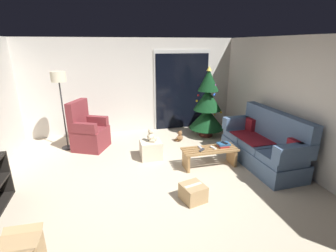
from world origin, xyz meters
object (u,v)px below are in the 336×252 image
(remote_white, at_px, (213,148))
(teddy_bear_chestnut_by_tree, at_px, (180,137))
(coffee_table, at_px, (210,154))
(ottoman, at_px, (151,149))
(floor_lamp, at_px, (59,84))
(teddy_bear_cream, at_px, (151,136))
(cardboard_box_taped_mid_floor, at_px, (193,193))
(cell_phone, at_px, (224,143))
(christmas_tree, at_px, (207,106))
(remote_silver, at_px, (200,147))
(couch, at_px, (264,145))
(remote_graphite, at_px, (202,150))
(book_stack, at_px, (223,145))
(armchair, at_px, (88,132))

(remote_white, bearing_deg, teddy_bear_chestnut_by_tree, -96.91)
(coffee_table, relative_size, ottoman, 2.50)
(ottoman, bearing_deg, floor_lamp, 151.40)
(teddy_bear_cream, relative_size, cardboard_box_taped_mid_floor, 0.67)
(floor_lamp, xyz_separation_m, ottoman, (1.81, -0.99, -1.31))
(cell_phone, bearing_deg, remote_white, 164.81)
(christmas_tree, height_order, teddy_bear_cream, christmas_tree)
(coffee_table, distance_m, remote_white, 0.16)
(remote_silver, relative_size, christmas_tree, 0.09)
(couch, bearing_deg, cardboard_box_taped_mid_floor, -154.68)
(teddy_bear_chestnut_by_tree, bearing_deg, couch, -50.23)
(remote_white, distance_m, christmas_tree, 1.78)
(remote_graphite, relative_size, teddy_bear_chestnut_by_tree, 0.55)
(coffee_table, relative_size, teddy_bear_chestnut_by_tree, 3.86)
(remote_graphite, relative_size, cell_phone, 1.08)
(book_stack, relative_size, teddy_bear_chestnut_by_tree, 0.84)
(remote_white, distance_m, teddy_bear_chestnut_by_tree, 1.48)
(remote_graphite, bearing_deg, armchair, -166.51)
(remote_graphite, distance_m, cardboard_box_taped_mid_floor, 1.11)
(christmas_tree, bearing_deg, remote_silver, -116.41)
(christmas_tree, relative_size, floor_lamp, 1.03)
(coffee_table, xyz_separation_m, christmas_tree, (0.61, 1.65, 0.56))
(coffee_table, relative_size, cell_phone, 7.64)
(armchair, xyz_separation_m, teddy_bear_chestnut_by_tree, (2.19, -0.10, -0.28))
(remote_silver, relative_size, book_stack, 0.65)
(cardboard_box_taped_mid_floor, bearing_deg, floor_lamp, 129.32)
(remote_silver, relative_size, floor_lamp, 0.09)
(christmas_tree, xyz_separation_m, armchair, (-2.99, -0.11, -0.41))
(armchair, bearing_deg, floor_lamp, 165.81)
(couch, height_order, cell_phone, couch)
(floor_lamp, xyz_separation_m, teddy_bear_chestnut_by_tree, (2.69, -0.23, -1.38))
(armchair, bearing_deg, cardboard_box_taped_mid_floor, -56.48)
(remote_graphite, height_order, book_stack, book_stack)
(remote_white, distance_m, cardboard_box_taped_mid_floor, 1.29)
(ottoman, relative_size, teddy_bear_chestnut_by_tree, 1.54)
(armchair, xyz_separation_m, teddy_bear_cream, (1.32, -0.87, 0.10))
(remote_silver, relative_size, cell_phone, 1.08)
(book_stack, xyz_separation_m, armchair, (-2.68, 1.50, -0.02))
(remote_graphite, relative_size, cardboard_box_taped_mid_floor, 0.37)
(coffee_table, bearing_deg, christmas_tree, 69.72)
(cardboard_box_taped_mid_floor, bearing_deg, christmas_tree, 63.73)
(coffee_table, distance_m, remote_silver, 0.23)
(ottoman, bearing_deg, teddy_bear_cream, -32.32)
(couch, xyz_separation_m, christmas_tree, (-0.51, 1.79, 0.42))
(remote_graphite, height_order, remote_white, same)
(remote_graphite, relative_size, teddy_bear_cream, 0.55)
(remote_white, bearing_deg, ottoman, -47.73)
(armchair, height_order, cardboard_box_taped_mid_floor, armchair)
(cell_phone, xyz_separation_m, cardboard_box_taped_mid_floor, (-1.02, -1.03, -0.33))
(cardboard_box_taped_mid_floor, bearing_deg, cell_phone, 45.31)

